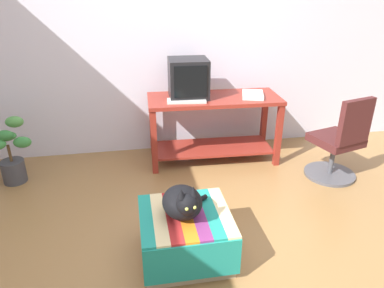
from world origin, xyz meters
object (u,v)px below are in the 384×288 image
(keyboard, at_px, (187,101))
(book, at_px, (253,95))
(cat, at_px, (183,202))
(tv_monitor, at_px, (188,79))
(office_chair, at_px, (339,144))
(desk, at_px, (214,118))
(potted_plant, at_px, (8,152))
(ottoman_with_blanket, at_px, (186,236))

(keyboard, xyz_separation_m, book, (0.73, 0.06, 0.01))
(keyboard, xyz_separation_m, cat, (-0.26, -1.45, -0.26))
(book, bearing_deg, cat, -106.46)
(tv_monitor, distance_m, office_chair, 1.68)
(tv_monitor, relative_size, cat, 1.08)
(desk, distance_m, potted_plant, 2.13)
(book, bearing_deg, office_chair, -22.20)
(keyboard, bearing_deg, desk, 26.40)
(tv_monitor, bearing_deg, book, -6.10)
(desk, relative_size, book, 5.03)
(tv_monitor, bearing_deg, potted_plant, -171.67)
(potted_plant, bearing_deg, book, 2.27)
(desk, relative_size, potted_plant, 2.09)
(potted_plant, xyz_separation_m, office_chair, (3.26, -0.50, 0.05))
(ottoman_with_blanket, relative_size, cat, 1.66)
(cat, height_order, office_chair, office_chair)
(keyboard, distance_m, cat, 1.49)
(desk, relative_size, ottoman_with_blanket, 2.24)
(tv_monitor, height_order, potted_plant, tv_monitor)
(desk, distance_m, keyboard, 0.42)
(tv_monitor, height_order, cat, tv_monitor)
(potted_plant, height_order, office_chair, office_chair)
(tv_monitor, xyz_separation_m, potted_plant, (-1.84, -0.20, -0.61))
(keyboard, bearing_deg, ottoman_with_blanket, -93.35)
(ottoman_with_blanket, xyz_separation_m, office_chair, (1.71, 0.89, 0.20))
(tv_monitor, relative_size, ottoman_with_blanket, 0.65)
(desk, xyz_separation_m, book, (0.41, -0.06, 0.26))
(tv_monitor, bearing_deg, ottoman_with_blanket, -98.19)
(tv_monitor, xyz_separation_m, book, (0.69, -0.10, -0.18))
(ottoman_with_blanket, bearing_deg, office_chair, 27.49)
(tv_monitor, xyz_separation_m, office_chair, (1.42, -0.70, -0.55))
(book, distance_m, cat, 1.82)
(cat, relative_size, office_chair, 0.44)
(ottoman_with_blanket, height_order, office_chair, office_chair)
(keyboard, relative_size, ottoman_with_blanket, 0.62)
(tv_monitor, height_order, keyboard, tv_monitor)
(desk, distance_m, book, 0.49)
(cat, xyz_separation_m, potted_plant, (-1.54, 1.41, -0.16))
(office_chair, bearing_deg, potted_plant, -24.13)
(potted_plant, bearing_deg, desk, 4.29)
(potted_plant, bearing_deg, cat, -42.45)
(keyboard, height_order, ottoman_with_blanket, keyboard)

